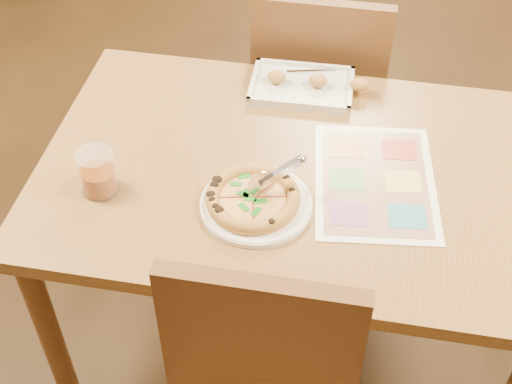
% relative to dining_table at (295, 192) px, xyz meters
% --- Properties ---
extents(dining_table, '(1.30, 0.85, 0.72)m').
position_rel_dining_table_xyz_m(dining_table, '(0.00, 0.00, 0.00)').
color(dining_table, olive).
rests_on(dining_table, ground).
extents(chair_far, '(0.42, 0.42, 0.47)m').
position_rel_dining_table_xyz_m(chair_far, '(-0.00, 0.60, -0.07)').
color(chair_far, brown).
rests_on(chair_far, ground).
extents(plate, '(0.27, 0.27, 0.01)m').
position_rel_dining_table_xyz_m(plate, '(-0.07, -0.15, 0.09)').
color(plate, white).
rests_on(plate, dining_table).
extents(pizza, '(0.23, 0.23, 0.03)m').
position_rel_dining_table_xyz_m(pizza, '(-0.08, -0.15, 0.11)').
color(pizza, '#C48542').
rests_on(pizza, plate).
extents(pizza_cutter, '(0.12, 0.09, 0.08)m').
position_rel_dining_table_xyz_m(pizza_cutter, '(-0.03, -0.12, 0.16)').
color(pizza_cutter, silver).
rests_on(pizza_cutter, pizza).
extents(appetizer_tray, '(0.34, 0.21, 0.06)m').
position_rel_dining_table_xyz_m(appetizer_tray, '(-0.02, 0.33, 0.10)').
color(appetizer_tray, white).
rests_on(appetizer_tray, dining_table).
extents(glass_tumbler, '(0.09, 0.09, 0.11)m').
position_rel_dining_table_xyz_m(glass_tumbler, '(-0.46, -0.16, 0.14)').
color(glass_tumbler, '#803609').
rests_on(glass_tumbler, dining_table).
extents(menu, '(0.34, 0.45, 0.00)m').
position_rel_dining_table_xyz_m(menu, '(0.20, -0.01, 0.09)').
color(menu, white).
rests_on(menu, dining_table).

